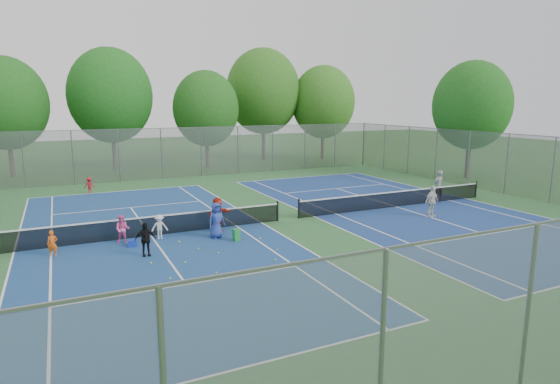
{
  "coord_description": "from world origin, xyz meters",
  "views": [
    {
      "loc": [
        -10.5,
        -21.1,
        6.06
      ],
      "look_at": [
        0.0,
        1.0,
        1.3
      ],
      "focal_mm": 30.0,
      "sensor_mm": 36.0,
      "label": 1
    }
  ],
  "objects_px": {
    "instructor": "(438,186)",
    "net_right": "(396,199)",
    "ball_crate": "(132,243)",
    "ball_hopper": "(236,235)",
    "net_left": "(151,227)"
  },
  "relations": [
    {
      "from": "instructor",
      "to": "net_right",
      "type": "bearing_deg",
      "value": -1.84
    },
    {
      "from": "net_right",
      "to": "ball_hopper",
      "type": "xyz_separation_m",
      "value": [
        -10.73,
        -2.37,
        -0.18
      ]
    },
    {
      "from": "net_left",
      "to": "net_right",
      "type": "xyz_separation_m",
      "value": [
        14.0,
        0.0,
        0.0
      ]
    },
    {
      "from": "instructor",
      "to": "ball_crate",
      "type": "bearing_deg",
      "value": -2.01
    },
    {
      "from": "ball_crate",
      "to": "instructor",
      "type": "xyz_separation_m",
      "value": [
        18.49,
        1.54,
        0.8
      ]
    },
    {
      "from": "net_right",
      "to": "instructor",
      "type": "xyz_separation_m",
      "value": [
        3.49,
        0.3,
        0.49
      ]
    },
    {
      "from": "ball_crate",
      "to": "net_right",
      "type": "bearing_deg",
      "value": 4.73
    },
    {
      "from": "ball_hopper",
      "to": "instructor",
      "type": "bearing_deg",
      "value": 10.65
    },
    {
      "from": "net_right",
      "to": "instructor",
      "type": "distance_m",
      "value": 3.54
    },
    {
      "from": "net_left",
      "to": "net_right",
      "type": "relative_size",
      "value": 1.0
    },
    {
      "from": "ball_crate",
      "to": "instructor",
      "type": "height_order",
      "value": "instructor"
    },
    {
      "from": "net_right",
      "to": "ball_crate",
      "type": "relative_size",
      "value": 36.76
    },
    {
      "from": "net_right",
      "to": "instructor",
      "type": "bearing_deg",
      "value": 4.94
    },
    {
      "from": "net_left",
      "to": "ball_hopper",
      "type": "relative_size",
      "value": 23.66
    },
    {
      "from": "ball_crate",
      "to": "net_left",
      "type": "bearing_deg",
      "value": 51.15
    }
  ]
}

